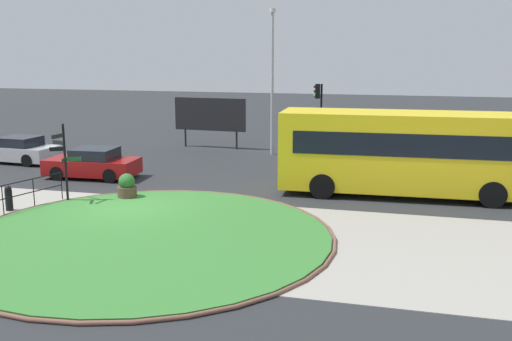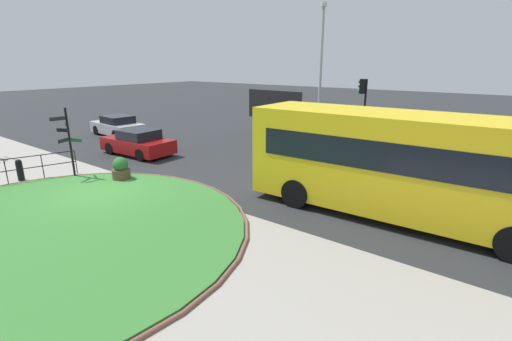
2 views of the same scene
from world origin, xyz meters
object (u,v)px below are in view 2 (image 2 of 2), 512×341
object	(u,v)px
car_far_lane	(138,143)
planter_near_signpost	(121,170)
billboard_left	(274,106)
car_near_lane	(117,126)
signpost_directional	(68,138)
traffic_light_near	(363,99)
bollard_foreground	(20,170)
lamppost_tall	(321,72)
bus_yellow	(404,164)

from	to	relation	value
car_far_lane	planter_near_signpost	size ratio (longest dim) A/B	4.10
billboard_left	planter_near_signpost	bearing A→B (deg)	-83.12
car_near_lane	car_far_lane	bearing A→B (deg)	160.78
signpost_directional	traffic_light_near	world-z (taller)	traffic_light_near
car_near_lane	traffic_light_near	distance (m)	16.02
bollard_foreground	lamppost_tall	bearing A→B (deg)	64.45
billboard_left	planter_near_signpost	distance (m)	12.52
bollard_foreground	lamppost_tall	world-z (taller)	lamppost_tall
bus_yellow	planter_near_signpost	distance (m)	11.02
traffic_light_near	planter_near_signpost	size ratio (longest dim) A/B	3.86
bollard_foreground	signpost_directional	bearing A→B (deg)	48.83
car_far_lane	billboard_left	world-z (taller)	billboard_left
car_near_lane	car_far_lane	world-z (taller)	car_far_lane
bus_yellow	car_near_lane	world-z (taller)	bus_yellow
traffic_light_near	lamppost_tall	size ratio (longest dim) A/B	0.50
signpost_directional	car_far_lane	xyz separation A→B (m)	(-1.32, 4.24, -1.10)
signpost_directional	car_far_lane	size ratio (longest dim) A/B	0.72
lamppost_tall	planter_near_signpost	world-z (taller)	lamppost_tall
bollard_foreground	traffic_light_near	xyz separation A→B (m)	(9.14, 13.86, 2.41)
signpost_directional	lamppost_tall	distance (m)	13.50
billboard_left	planter_near_signpost	world-z (taller)	billboard_left
car_far_lane	traffic_light_near	world-z (taller)	traffic_light_near
car_far_lane	lamppost_tall	world-z (taller)	lamppost_tall
bus_yellow	lamppost_tall	size ratio (longest dim) A/B	1.25
planter_near_signpost	bus_yellow	bearing A→B (deg)	17.56
traffic_light_near	billboard_left	xyz separation A→B (m)	(-6.62, 1.15, -0.92)
planter_near_signpost	lamppost_tall	bearing A→B (deg)	73.87
bollard_foreground	planter_near_signpost	size ratio (longest dim) A/B	0.92
bollard_foreground	bus_yellow	distance (m)	15.05
traffic_light_near	car_near_lane	bearing A→B (deg)	14.70
car_far_lane	planter_near_signpost	distance (m)	4.60
car_near_lane	billboard_left	world-z (taller)	billboard_left
signpost_directional	bus_yellow	distance (m)	13.17
traffic_light_near	planter_near_signpost	xyz separation A→B (m)	(-5.80, -11.26, -2.42)
lamppost_tall	bus_yellow	bearing A→B (deg)	-47.37
signpost_directional	lamppost_tall	bearing A→B (deg)	66.84
car_near_lane	bollard_foreground	bearing A→B (deg)	128.02
car_near_lane	traffic_light_near	xyz separation A→B (m)	(14.79, 5.71, 2.25)
traffic_light_near	planter_near_signpost	distance (m)	12.89
bus_yellow	traffic_light_near	size ratio (longest dim) A/B	2.50
signpost_directional	traffic_light_near	size ratio (longest dim) A/B	0.77
bollard_foreground	billboard_left	distance (m)	15.29
bollard_foreground	car_near_lane	bearing A→B (deg)	124.75
signpost_directional	billboard_left	size ratio (longest dim) A/B	0.68
lamppost_tall	car_near_lane	bearing A→B (deg)	-155.39
signpost_directional	planter_near_signpost	distance (m)	2.59
car_near_lane	planter_near_signpost	xyz separation A→B (m)	(9.00, -5.54, -0.17)
bus_yellow	car_far_lane	size ratio (longest dim) A/B	2.35
car_far_lane	planter_near_signpost	bearing A→B (deg)	133.19
car_far_lane	lamppost_tall	bearing A→B (deg)	-132.34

